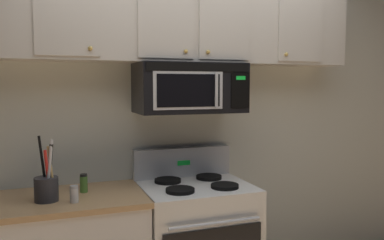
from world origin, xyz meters
The scene contains 6 objects.
back_wall centered at (0.00, 0.79, 1.35)m, with size 5.20×0.10×2.70m, color silver.
over_range_microwave centered at (0.00, 0.54, 1.58)m, with size 0.76×0.43×0.35m.
upper_cabinets centered at (0.00, 0.57, 2.02)m, with size 2.50×0.36×0.55m.
utensil_crock_charcoal centered at (-0.98, 0.37, 0.99)m, with size 0.14×0.14×0.39m.
salt_shaker centered at (-0.82, 0.28, 0.95)m, with size 0.05×0.05×0.10m.
spice_jar centered at (-0.75, 0.50, 0.96)m, with size 0.05×0.05×0.12m.
Camera 1 is at (-0.96, -2.13, 1.60)m, focal length 37.22 mm.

